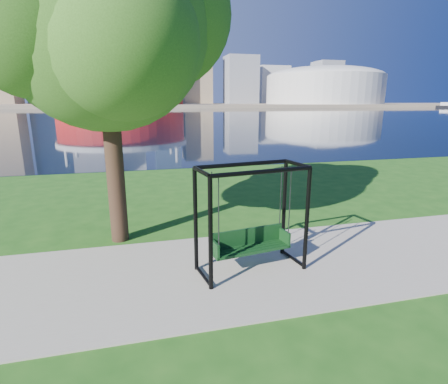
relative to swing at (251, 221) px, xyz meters
name	(u,v)px	position (x,y,z in m)	size (l,w,h in m)	color
ground	(230,260)	(-0.32, 0.57, -1.15)	(900.00, 900.00, 0.00)	#1E5114
path	(235,269)	(-0.32, 0.07, -1.14)	(120.00, 4.00, 0.03)	#9E937F
river	(141,114)	(-0.32, 102.57, -1.14)	(900.00, 180.00, 0.02)	black
far_bank	(136,105)	(-0.32, 306.57, -0.15)	(900.00, 228.00, 2.00)	#937F60
stadium	(120,85)	(-10.32, 235.57, 13.08)	(83.00, 83.00, 32.00)	maroon
arena	(324,85)	(134.68, 235.57, 14.72)	(84.00, 84.00, 26.56)	beige
skyline	(128,63)	(-4.58, 319.97, 34.74)	(392.00, 66.00, 96.50)	gray
swing	(251,221)	(0.00, 0.00, 0.00)	(2.45, 1.35, 2.38)	black
park_tree	(101,18)	(-2.95, 2.61, 4.43)	(6.47, 5.84, 8.03)	black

